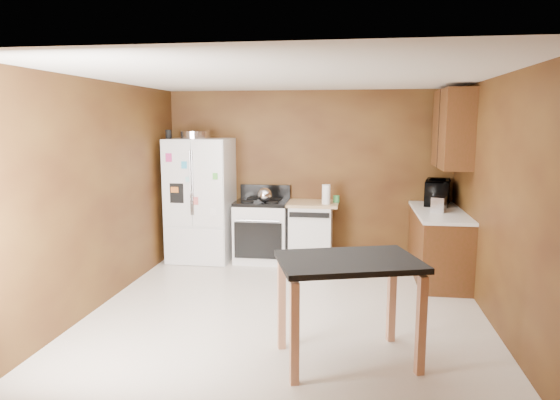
% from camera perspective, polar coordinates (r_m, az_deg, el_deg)
% --- Properties ---
extents(floor, '(4.50, 4.50, 0.00)m').
position_cam_1_polar(floor, '(5.59, 0.92, -12.51)').
color(floor, silver).
rests_on(floor, ground).
extents(ceiling, '(4.50, 4.50, 0.00)m').
position_cam_1_polar(ceiling, '(5.22, 0.99, 13.95)').
color(ceiling, white).
rests_on(ceiling, ground).
extents(wall_back, '(4.20, 0.00, 4.20)m').
position_cam_1_polar(wall_back, '(7.48, 3.20, 2.85)').
color(wall_back, brown).
rests_on(wall_back, ground).
extents(wall_front, '(4.20, 0.00, 4.20)m').
position_cam_1_polar(wall_front, '(3.09, -4.51, -6.00)').
color(wall_front, brown).
rests_on(wall_front, ground).
extents(wall_left, '(0.00, 4.50, 4.50)m').
position_cam_1_polar(wall_left, '(5.91, -19.67, 0.70)').
color(wall_left, brown).
rests_on(wall_left, ground).
extents(wall_right, '(0.00, 4.50, 4.50)m').
position_cam_1_polar(wall_right, '(5.41, 23.59, -0.25)').
color(wall_right, brown).
rests_on(wall_right, ground).
extents(roasting_pan, '(0.43, 0.43, 0.11)m').
position_cam_1_polar(roasting_pan, '(7.38, -9.71, 7.35)').
color(roasting_pan, silver).
rests_on(roasting_pan, refrigerator).
extents(pen_cup, '(0.09, 0.09, 0.13)m').
position_cam_1_polar(pen_cup, '(7.38, -12.63, 7.34)').
color(pen_cup, black).
rests_on(pen_cup, refrigerator).
extents(kettle, '(0.21, 0.21, 0.21)m').
position_cam_1_polar(kettle, '(7.13, -1.76, 0.56)').
color(kettle, silver).
rests_on(kettle, gas_range).
extents(paper_towel, '(0.14, 0.14, 0.28)m').
position_cam_1_polar(paper_towel, '(7.06, 5.30, 0.64)').
color(paper_towel, white).
rests_on(paper_towel, dishwasher).
extents(green_canister, '(0.12, 0.12, 0.10)m').
position_cam_1_polar(green_canister, '(7.25, 6.45, 0.13)').
color(green_canister, green).
rests_on(green_canister, dishwasher).
extents(toaster, '(0.24, 0.30, 0.19)m').
position_cam_1_polar(toaster, '(6.74, 17.70, -0.43)').
color(toaster, silver).
rests_on(toaster, right_cabinets).
extents(microwave, '(0.50, 0.64, 0.31)m').
position_cam_1_polar(microwave, '(7.28, 17.53, 0.74)').
color(microwave, black).
rests_on(microwave, right_cabinets).
extents(refrigerator, '(0.90, 0.80, 1.80)m').
position_cam_1_polar(refrigerator, '(7.46, -9.05, 0.01)').
color(refrigerator, white).
rests_on(refrigerator, ground).
extents(gas_range, '(0.76, 0.68, 1.10)m').
position_cam_1_polar(gas_range, '(7.38, -2.05, -3.44)').
color(gas_range, white).
rests_on(gas_range, ground).
extents(dishwasher, '(0.78, 0.63, 0.89)m').
position_cam_1_polar(dishwasher, '(7.31, 3.56, -3.65)').
color(dishwasher, white).
rests_on(dishwasher, ground).
extents(right_cabinets, '(0.63, 1.58, 2.45)m').
position_cam_1_polar(right_cabinets, '(6.84, 18.10, -1.07)').
color(right_cabinets, '#5C2D19').
rests_on(right_cabinets, ground).
extents(island, '(1.34, 1.08, 0.91)m').
position_cam_1_polar(island, '(4.29, 7.83, -8.53)').
color(island, black).
rests_on(island, ground).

